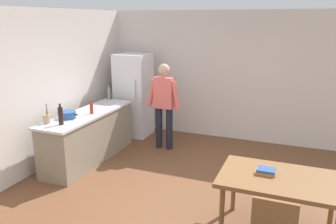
{
  "coord_description": "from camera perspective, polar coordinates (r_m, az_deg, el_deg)",
  "views": [
    {
      "loc": [
        1.52,
        -4.12,
        2.51
      ],
      "look_at": [
        -0.6,
        1.19,
        0.95
      ],
      "focal_mm": 36.46,
      "sensor_mm": 36.0,
      "label": 1
    }
  ],
  "objects": [
    {
      "name": "kitchen_counter",
      "position": [
        6.39,
        -13.05,
        -3.97
      ],
      "size": [
        0.64,
        2.2,
        0.9
      ],
      "color": "gray",
      "rests_on": "ground_plane"
    },
    {
      "name": "wall_left",
      "position": [
        6.08,
        -21.44,
        3.16
      ],
      "size": [
        0.12,
        5.6,
        2.7
      ],
      "primitive_type": "cube",
      "color": "silver",
      "rests_on": "ground_plane"
    },
    {
      "name": "refrigerator",
      "position": [
        7.54,
        -5.74,
        2.82
      ],
      "size": [
        0.7,
        0.67,
        1.8
      ],
      "color": "white",
      "rests_on": "ground_plane"
    },
    {
      "name": "bottle_sauce_red",
      "position": [
        6.15,
        -12.67,
        0.59
      ],
      "size": [
        0.06,
        0.06,
        0.24
      ],
      "color": "#B22319",
      "rests_on": "kitchen_counter"
    },
    {
      "name": "ground_plane",
      "position": [
        5.06,
        1.4,
        -14.53
      ],
      "size": [
        14.0,
        14.0,
        0.0
      ],
      "primitive_type": "plane",
      "color": "brown"
    },
    {
      "name": "cooking_pot",
      "position": [
        5.98,
        -16.45,
        -0.45
      ],
      "size": [
        0.4,
        0.28,
        0.12
      ],
      "color": "#285193",
      "rests_on": "kitchen_counter"
    },
    {
      "name": "utensil_jar",
      "position": [
        5.78,
        -19.61,
        -1.05
      ],
      "size": [
        0.11,
        0.11,
        0.32
      ],
      "color": "tan",
      "rests_on": "kitchen_counter"
    },
    {
      "name": "person",
      "position": [
        6.64,
        -0.66,
        1.89
      ],
      "size": [
        0.7,
        0.22,
        1.7
      ],
      "color": "#1E1E2D",
      "rests_on": "ground_plane"
    },
    {
      "name": "book_stack",
      "position": [
        4.24,
        16.03,
        -9.51
      ],
      "size": [
        0.23,
        0.16,
        0.06
      ],
      "color": "orange",
      "rests_on": "dining_table"
    },
    {
      "name": "dining_table",
      "position": [
        4.24,
        18.32,
        -11.28
      ],
      "size": [
        1.4,
        0.9,
        0.75
      ],
      "color": "brown",
      "rests_on": "ground_plane"
    },
    {
      "name": "wall_back",
      "position": [
        7.37,
        9.68,
        5.96
      ],
      "size": [
        6.4,
        0.12,
        2.7
      ],
      "primitive_type": "cube",
      "color": "silver",
      "rests_on": "ground_plane"
    },
    {
      "name": "bottle_vinegar_tall",
      "position": [
        7.17,
        -9.87,
        3.13
      ],
      "size": [
        0.06,
        0.06,
        0.32
      ],
      "color": "gray",
      "rests_on": "kitchen_counter"
    },
    {
      "name": "bottle_wine_dark",
      "position": [
        5.63,
        -17.51,
        -0.59
      ],
      "size": [
        0.08,
        0.08,
        0.34
      ],
      "color": "black",
      "rests_on": "kitchen_counter"
    }
  ]
}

